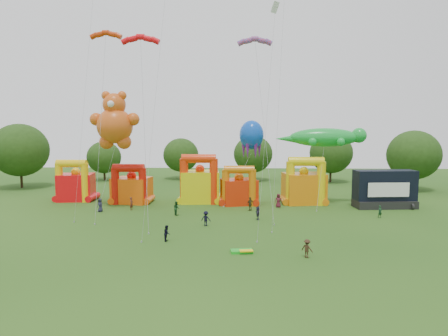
{
  "coord_description": "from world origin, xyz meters",
  "views": [
    {
      "loc": [
        4.74,
        -31.12,
        11.36
      ],
      "look_at": [
        2.87,
        18.0,
        6.34
      ],
      "focal_mm": 32.0,
      "sensor_mm": 36.0,
      "label": 1
    }
  ],
  "objects_px": {
    "spectator_0": "(100,205)",
    "spectator_4": "(250,204)",
    "gecko_kite": "(322,157)",
    "bouncy_castle_0": "(76,185)",
    "teddy_bear_kite": "(113,134)",
    "bouncy_castle_2": "(200,184)",
    "octopus_kite": "(242,168)",
    "stage_trailer": "(385,189)"
  },
  "relations": [
    {
      "from": "teddy_bear_kite",
      "to": "octopus_kite",
      "type": "relative_size",
      "value": 1.31
    },
    {
      "from": "gecko_kite",
      "to": "teddy_bear_kite",
      "type": "bearing_deg",
      "value": -173.58
    },
    {
      "from": "gecko_kite",
      "to": "spectator_4",
      "type": "bearing_deg",
      "value": -158.26
    },
    {
      "from": "teddy_bear_kite",
      "to": "bouncy_castle_0",
      "type": "bearing_deg",
      "value": 144.19
    },
    {
      "from": "stage_trailer",
      "to": "octopus_kite",
      "type": "distance_m",
      "value": 20.7
    },
    {
      "from": "octopus_kite",
      "to": "gecko_kite",
      "type": "bearing_deg",
      "value": -10.56
    },
    {
      "from": "bouncy_castle_0",
      "to": "octopus_kite",
      "type": "xyz_separation_m",
      "value": [
        25.77,
        -0.25,
        2.82
      ]
    },
    {
      "from": "octopus_kite",
      "to": "stage_trailer",
      "type": "bearing_deg",
      "value": -9.52
    },
    {
      "from": "stage_trailer",
      "to": "spectator_0",
      "type": "bearing_deg",
      "value": -173.54
    },
    {
      "from": "stage_trailer",
      "to": "spectator_4",
      "type": "height_order",
      "value": "stage_trailer"
    },
    {
      "from": "bouncy_castle_2",
      "to": "gecko_kite",
      "type": "relative_size",
      "value": 0.56
    },
    {
      "from": "spectator_0",
      "to": "spectator_4",
      "type": "xyz_separation_m",
      "value": [
        20.26,
        1.49,
        0.03
      ]
    },
    {
      "from": "stage_trailer",
      "to": "spectator_4",
      "type": "distance_m",
      "value": 19.39
    },
    {
      "from": "octopus_kite",
      "to": "spectator_4",
      "type": "bearing_deg",
      "value": -79.76
    },
    {
      "from": "bouncy_castle_2",
      "to": "octopus_kite",
      "type": "distance_m",
      "value": 6.82
    },
    {
      "from": "teddy_bear_kite",
      "to": "spectator_4",
      "type": "relative_size",
      "value": 8.72
    },
    {
      "from": "gecko_kite",
      "to": "spectator_4",
      "type": "relative_size",
      "value": 7.1
    },
    {
      "from": "bouncy_castle_2",
      "to": "spectator_0",
      "type": "height_order",
      "value": "bouncy_castle_2"
    },
    {
      "from": "teddy_bear_kite",
      "to": "spectator_0",
      "type": "height_order",
      "value": "teddy_bear_kite"
    },
    {
      "from": "bouncy_castle_0",
      "to": "teddy_bear_kite",
      "type": "height_order",
      "value": "teddy_bear_kite"
    },
    {
      "from": "spectator_0",
      "to": "gecko_kite",
      "type": "bearing_deg",
      "value": 35.43
    },
    {
      "from": "spectator_0",
      "to": "bouncy_castle_0",
      "type": "bearing_deg",
      "value": 154.4
    },
    {
      "from": "bouncy_castle_2",
      "to": "teddy_bear_kite",
      "type": "bearing_deg",
      "value": -156.65
    },
    {
      "from": "octopus_kite",
      "to": "bouncy_castle_0",
      "type": "bearing_deg",
      "value": 179.44
    },
    {
      "from": "stage_trailer",
      "to": "spectator_0",
      "type": "relative_size",
      "value": 4.76
    },
    {
      "from": "bouncy_castle_2",
      "to": "spectator_4",
      "type": "xyz_separation_m",
      "value": [
        7.48,
        -5.83,
        -1.86
      ]
    },
    {
      "from": "bouncy_castle_0",
      "to": "teddy_bear_kite",
      "type": "xyz_separation_m",
      "value": [
        7.95,
        -5.74,
        7.96
      ]
    },
    {
      "from": "octopus_kite",
      "to": "bouncy_castle_2",
      "type": "bearing_deg",
      "value": -175.27
    },
    {
      "from": "spectator_0",
      "to": "bouncy_castle_2",
      "type": "bearing_deg",
      "value": 54.78
    },
    {
      "from": "gecko_kite",
      "to": "spectator_0",
      "type": "height_order",
      "value": "gecko_kite"
    },
    {
      "from": "spectator_4",
      "to": "bouncy_castle_0",
      "type": "bearing_deg",
      "value": -47.85
    },
    {
      "from": "bouncy_castle_2",
      "to": "stage_trailer",
      "type": "bearing_deg",
      "value": -6.16
    },
    {
      "from": "teddy_bear_kite",
      "to": "gecko_kite",
      "type": "distance_m",
      "value": 29.83
    },
    {
      "from": "bouncy_castle_0",
      "to": "spectator_4",
      "type": "xyz_separation_m",
      "value": [
        26.92,
        -6.61,
        -1.53
      ]
    },
    {
      "from": "bouncy_castle_2",
      "to": "teddy_bear_kite",
      "type": "distance_m",
      "value": 14.65
    },
    {
      "from": "stage_trailer",
      "to": "spectator_0",
      "type": "distance_m",
      "value": 39.64
    },
    {
      "from": "spectator_0",
      "to": "stage_trailer",
      "type": "bearing_deg",
      "value": 31.43
    },
    {
      "from": "bouncy_castle_0",
      "to": "bouncy_castle_2",
      "type": "bearing_deg",
      "value": -2.29
    },
    {
      "from": "gecko_kite",
      "to": "spectator_0",
      "type": "bearing_deg",
      "value": -169.55
    },
    {
      "from": "spectator_4",
      "to": "octopus_kite",
      "type": "bearing_deg",
      "value": -113.82
    },
    {
      "from": "teddy_bear_kite",
      "to": "spectator_4",
      "type": "distance_m",
      "value": 21.22
    },
    {
      "from": "teddy_bear_kite",
      "to": "gecko_kite",
      "type": "height_order",
      "value": "teddy_bear_kite"
    }
  ]
}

